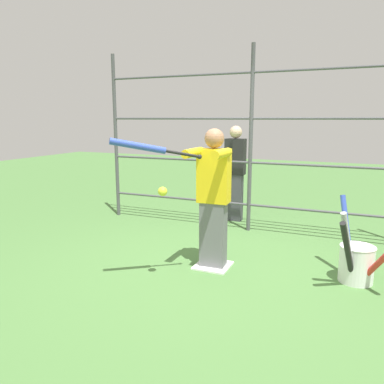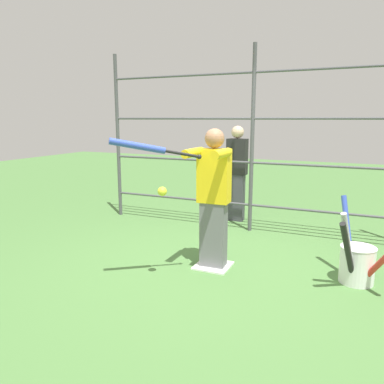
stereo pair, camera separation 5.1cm
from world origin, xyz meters
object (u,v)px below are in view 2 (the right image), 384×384
(batter, at_px, (213,194))
(baseball_bat_swinging, at_px, (145,147))
(bystander_behind_fence, at_px, (237,172))
(softball_in_flight, at_px, (162,191))
(bat_bucket, at_px, (357,261))

(batter, height_order, baseball_bat_swinging, batter)
(bystander_behind_fence, bearing_deg, baseball_bat_swinging, 89.29)
(batter, xyz_separation_m, baseball_bat_swinging, (0.42, 0.77, 0.57))
(batter, bearing_deg, bystander_behind_fence, -79.73)
(batter, height_order, bystander_behind_fence, batter)
(softball_in_flight, distance_m, bat_bucket, 2.18)
(batter, relative_size, baseball_bat_swinging, 2.22)
(batter, xyz_separation_m, softball_in_flight, (0.32, 0.62, 0.12))
(baseball_bat_swinging, relative_size, bat_bucket, 0.80)
(batter, relative_size, bat_bucket, 1.76)
(batter, bearing_deg, softball_in_flight, 62.80)
(batter, relative_size, softball_in_flight, 16.83)
(baseball_bat_swinging, bearing_deg, batter, -118.48)
(bat_bucket, relative_size, bystander_behind_fence, 0.57)
(batter, height_order, softball_in_flight, batter)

